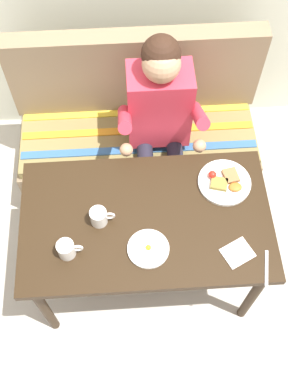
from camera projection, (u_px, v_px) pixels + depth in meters
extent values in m
plane|color=beige|center=(146.00, 271.00, 2.86)|extent=(8.00, 8.00, 0.00)
cube|color=black|center=(146.00, 220.00, 2.24)|extent=(1.20, 0.70, 0.04)
cylinder|color=black|center=(44.00, 308.00, 2.40)|extent=(0.05, 0.05, 0.69)
cylinder|color=black|center=(253.00, 295.00, 2.44)|extent=(0.05, 0.05, 0.69)
cylinder|color=black|center=(49.00, 208.00, 2.69)|extent=(0.05, 0.05, 0.69)
cylinder|color=black|center=(235.00, 198.00, 2.72)|extent=(0.05, 0.05, 0.69)
cube|color=#816C51|center=(138.00, 155.00, 3.04)|extent=(1.44, 0.56, 0.40)
cube|color=olive|center=(138.00, 134.00, 2.84)|extent=(1.40, 0.52, 0.06)
cube|color=#816C51|center=(135.00, 71.00, 2.69)|extent=(1.44, 0.12, 0.54)
cube|color=#336099|center=(139.00, 150.00, 2.74)|extent=(1.38, 0.05, 0.01)
cube|color=orange|center=(138.00, 130.00, 2.81)|extent=(1.38, 0.05, 0.01)
cube|color=yellow|center=(137.00, 112.00, 2.88)|extent=(1.38, 0.05, 0.01)
cube|color=#CC3246|center=(159.00, 105.00, 2.53)|extent=(0.34, 0.22, 0.48)
sphere|color=tan|center=(161.00, 64.00, 2.23)|extent=(0.19, 0.19, 0.19)
sphere|color=#331E14|center=(161.00, 54.00, 2.22)|extent=(0.19, 0.19, 0.19)
cylinder|color=#CC3246|center=(125.00, 119.00, 2.39)|extent=(0.07, 0.29, 0.23)
cylinder|color=#CC3246|center=(199.00, 116.00, 2.40)|extent=(0.07, 0.29, 0.23)
sphere|color=tan|center=(126.00, 150.00, 2.42)|extent=(0.07, 0.07, 0.07)
sphere|color=tan|center=(199.00, 146.00, 2.43)|extent=(0.07, 0.07, 0.07)
cylinder|color=#232333|center=(145.00, 157.00, 2.65)|extent=(0.09, 0.34, 0.09)
cylinder|color=#232333|center=(147.00, 205.00, 2.79)|extent=(0.08, 0.08, 0.52)
cube|color=black|center=(147.00, 230.00, 2.97)|extent=(0.09, 0.20, 0.05)
cylinder|color=#232333|center=(175.00, 155.00, 2.66)|extent=(0.09, 0.34, 0.09)
cylinder|color=#232333|center=(175.00, 203.00, 2.80)|extent=(0.08, 0.08, 0.52)
cube|color=black|center=(174.00, 229.00, 2.97)|extent=(0.09, 0.20, 0.05)
cylinder|color=white|center=(224.00, 182.00, 2.31)|extent=(0.26, 0.26, 0.02)
cube|color=#95663C|center=(231.00, 176.00, 2.31)|extent=(0.08, 0.09, 0.02)
cube|color=olive|center=(219.00, 184.00, 2.29)|extent=(0.10, 0.09, 0.02)
sphere|color=red|center=(212.00, 175.00, 2.31)|extent=(0.04, 0.04, 0.04)
ellipsoid|color=#CC6623|center=(235.00, 187.00, 2.28)|extent=(0.06, 0.05, 0.02)
cylinder|color=white|center=(149.00, 249.00, 2.14)|extent=(0.19, 0.19, 0.01)
ellipsoid|color=white|center=(149.00, 248.00, 2.13)|extent=(0.09, 0.08, 0.01)
sphere|color=yellow|center=(149.00, 248.00, 2.12)|extent=(0.03, 0.03, 0.03)
cylinder|color=white|center=(99.00, 216.00, 2.18)|extent=(0.08, 0.08, 0.09)
cylinder|color=brown|center=(98.00, 212.00, 2.15)|extent=(0.07, 0.07, 0.01)
torus|color=white|center=(110.00, 215.00, 2.18)|extent=(0.05, 0.01, 0.05)
cylinder|color=white|center=(66.00, 249.00, 2.10)|extent=(0.08, 0.08, 0.09)
cylinder|color=brown|center=(65.00, 246.00, 2.07)|extent=(0.07, 0.07, 0.01)
torus|color=white|center=(78.00, 248.00, 2.10)|extent=(0.05, 0.01, 0.05)
cube|color=silver|center=(238.00, 253.00, 2.14)|extent=(0.17, 0.16, 0.01)
cube|color=silver|center=(267.00, 268.00, 2.10)|extent=(0.05, 0.17, 0.00)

